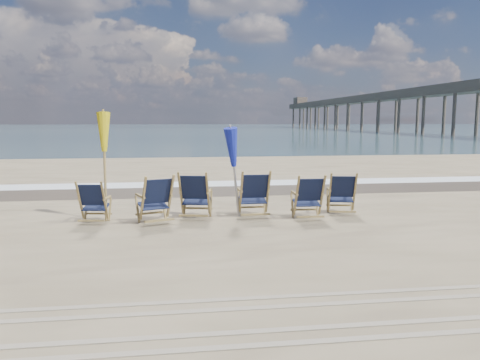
{
  "coord_description": "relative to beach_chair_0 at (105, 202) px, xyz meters",
  "views": [
    {
      "loc": [
        -1.35,
        -7.61,
        2.17
      ],
      "look_at": [
        0.0,
        2.2,
        0.9
      ],
      "focal_mm": 35.0,
      "sensor_mm": 36.0,
      "label": 1
    }
  ],
  "objects": [
    {
      "name": "beach_chair_4",
      "position": [
        4.64,
        -0.24,
        0.04
      ],
      "size": [
        0.67,
        0.75,
        1.02
      ],
      "primitive_type": null,
      "rotation": [
        0.0,
        0.0,
        3.12
      ],
      "color": "black",
      "rests_on": "ground"
    },
    {
      "name": "surf_foam",
      "position": [
        2.85,
        5.97,
        -0.46
      ],
      "size": [
        200.0,
        1.4,
        0.01
      ],
      "primitive_type": "cube",
      "color": "silver",
      "rests_on": "ground"
    },
    {
      "name": "wet_sand_strip",
      "position": [
        2.85,
        4.47,
        -0.46
      ],
      "size": [
        200.0,
        2.6,
        0.0
      ],
      "primitive_type": "cube",
      "color": "#42362A",
      "rests_on": "ground"
    },
    {
      "name": "beach_chair_2",
      "position": [
        2.18,
        0.14,
        0.07
      ],
      "size": [
        0.84,
        0.91,
        1.08
      ],
      "primitive_type": null,
      "rotation": [
        0.0,
        0.0,
        2.92
      ],
      "color": "black",
      "rests_on": "ground"
    },
    {
      "name": "beach_chair_3",
      "position": [
        3.52,
        0.15,
        0.08
      ],
      "size": [
        0.7,
        0.79,
        1.09
      ],
      "primitive_type": null,
      "rotation": [
        0.0,
        0.0,
        3.15
      ],
      "color": "black",
      "rests_on": "ground"
    },
    {
      "name": "beach_chair_1",
      "position": [
        1.37,
        -0.08,
        0.06
      ],
      "size": [
        0.91,
        0.96,
        1.06
      ],
      "primitive_type": null,
      "rotation": [
        0.0,
        0.0,
        3.51
      ],
      "color": "black",
      "rests_on": "ground"
    },
    {
      "name": "beach_chair_5",
      "position": [
        5.54,
        0.15,
        0.04
      ],
      "size": [
        0.78,
        0.84,
        1.0
      ],
      "primitive_type": null,
      "rotation": [
        0.0,
        0.0,
        2.94
      ],
      "color": "black",
      "rests_on": "ground"
    },
    {
      "name": "tire_tracks",
      "position": [
        2.85,
        -5.13,
        -0.46
      ],
      "size": [
        80.0,
        1.3,
        0.01
      ],
      "primitive_type": null,
      "color": "gray",
      "rests_on": "ground"
    },
    {
      "name": "ocean",
      "position": [
        2.85,
        125.67,
        -0.47
      ],
      "size": [
        400.0,
        400.0,
        0.0
      ],
      "primitive_type": "plane",
      "color": "#3B5862",
      "rests_on": "ground"
    },
    {
      "name": "beach_chair_0",
      "position": [
        0.0,
        0.0,
        0.0
      ],
      "size": [
        0.68,
        0.75,
        0.93
      ],
      "primitive_type": null,
      "rotation": [
        0.0,
        0.0,
        3.0
      ],
      "color": "black",
      "rests_on": "ground"
    },
    {
      "name": "umbrella_blue",
      "position": [
        2.79,
        0.23,
        1.03
      ],
      "size": [
        0.3,
        0.3,
        2.01
      ],
      "color": "#A5A5AD",
      "rests_on": "ground"
    },
    {
      "name": "umbrella_yellow",
      "position": [
        -0.04,
        0.45,
        1.33
      ],
      "size": [
        0.3,
        0.3,
        2.34
      ],
      "color": "olive",
      "rests_on": "ground"
    },
    {
      "name": "fishing_pier",
      "position": [
        40.85,
        71.67,
        4.18
      ],
      "size": [
        4.4,
        140.0,
        9.3
      ],
      "primitive_type": null,
      "color": "brown",
      "rests_on": "ground"
    }
  ]
}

